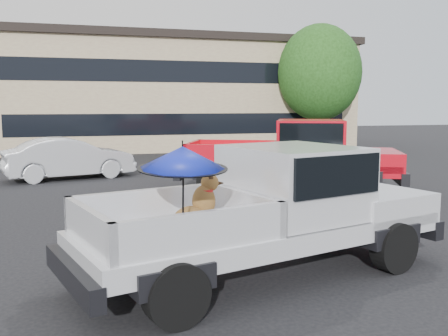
% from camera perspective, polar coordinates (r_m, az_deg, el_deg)
% --- Properties ---
extents(ground, '(90.00, 90.00, 0.00)m').
position_cam_1_polar(ground, '(9.64, 5.42, -7.76)').
color(ground, black).
rests_on(ground, ground).
extents(stripe_left, '(0.12, 5.00, 0.01)m').
position_cam_1_polar(stripe_left, '(10.95, -13.46, -6.09)').
color(stripe_left, silver).
rests_on(stripe_left, ground).
extents(stripe_right, '(0.12, 5.00, 0.01)m').
position_cam_1_polar(stripe_right, '(12.69, 14.79, -4.31)').
color(stripe_right, silver).
rests_on(stripe_right, ground).
extents(motel_building, '(20.40, 8.40, 6.30)m').
position_cam_1_polar(motel_building, '(30.15, -5.76, 8.54)').
color(motel_building, tan).
rests_on(motel_building, ground).
extents(tree_right, '(4.46, 4.46, 6.78)m').
position_cam_1_polar(tree_right, '(27.67, 10.85, 10.65)').
color(tree_right, '#332114').
rests_on(tree_right, ground).
extents(tree_back, '(4.68, 4.68, 7.11)m').
position_cam_1_polar(tree_back, '(34.04, 0.03, 10.45)').
color(tree_back, '#332114').
rests_on(tree_back, ground).
extents(silver_pickup, '(6.01, 3.40, 2.06)m').
position_cam_1_polar(silver_pickup, '(7.43, 6.43, -3.96)').
color(silver_pickup, black).
rests_on(silver_pickup, ground).
extents(red_pickup, '(6.61, 4.61, 2.07)m').
position_cam_1_polar(red_pickup, '(14.40, 9.06, 1.73)').
color(red_pickup, black).
rests_on(red_pickup, ground).
extents(silver_sedan, '(4.48, 2.48, 1.40)m').
position_cam_1_polar(silver_sedan, '(17.68, -17.26, 1.09)').
color(silver_sedan, silver).
rests_on(silver_sedan, ground).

